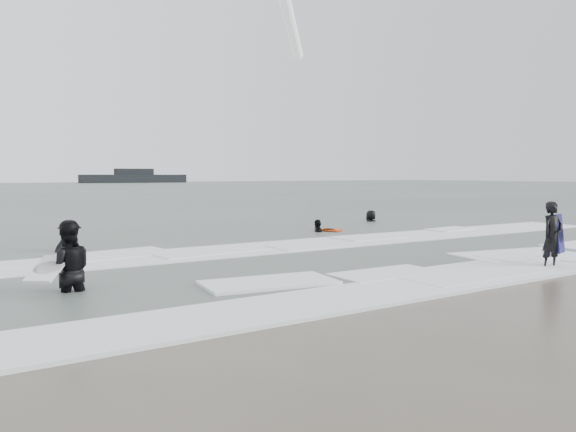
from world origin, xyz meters
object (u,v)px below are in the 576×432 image
surfer_right_near (318,233)px  vessel_horizon (134,178)px  surfer_breaker (70,253)px  surfer_centre (551,269)px  surfer_right_far (371,223)px  surfer_wading (68,293)px

surfer_right_near → vessel_horizon: size_ratio=0.06×
surfer_breaker → surfer_right_near: surfer_breaker is taller
surfer_centre → surfer_right_near: size_ratio=0.98×
surfer_breaker → surfer_right_far: (14.37, 3.23, 0.00)m
surfer_right_near → vessel_horizon: vessel_horizon is taller
vessel_horizon → surfer_wading: bearing=-107.6°
surfer_breaker → vessel_horizon: size_ratio=0.06×
surfer_wading → surfer_right_near: bearing=-143.0°
surfer_right_near → surfer_right_far: size_ratio=0.97×
surfer_centre → surfer_right_far: (4.99, 12.45, 0.00)m
surfer_centre → surfer_wading: 11.09m
surfer_centre → surfer_right_far: surfer_right_far is taller
surfer_wading → surfer_right_far: bearing=-144.4°
surfer_breaker → vessel_horizon: (43.85, 136.11, 1.44)m
surfer_wading → surfer_right_far: 18.03m
surfer_centre → surfer_wading: size_ratio=0.85×
vessel_horizon → surfer_right_near: bearing=-104.3°
vessel_horizon → surfer_centre: bearing=-103.3°
surfer_breaker → surfer_wading: bearing=-123.6°
surfer_breaker → surfer_right_far: 14.73m
surfer_centre → surfer_breaker: 13.15m
surfer_centre → surfer_right_far: size_ratio=0.95×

